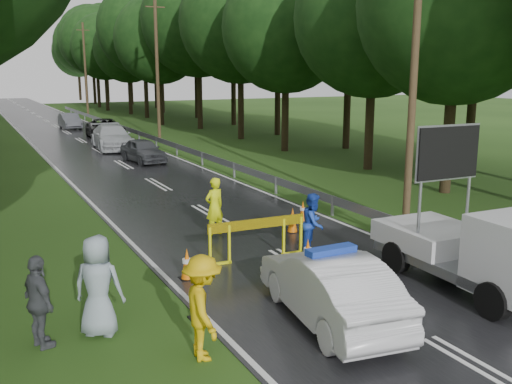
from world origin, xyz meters
TOP-DOWN VIEW (x-y plane):
  - ground at (0.00, 0.00)m, footprint 160.00×160.00m
  - road at (0.00, 30.00)m, footprint 7.00×140.00m
  - guardrail at (3.70, 29.67)m, footprint 0.12×60.06m
  - utility_pole_near at (5.20, 2.00)m, footprint 1.40×0.24m
  - utility_pole_mid at (5.20, 28.00)m, footprint 1.40×0.24m
  - utility_pole_far at (5.20, 54.00)m, footprint 1.40×0.24m
  - police_sedan at (-1.20, -2.99)m, footprint 2.05×4.39m
  - work_truck at (2.68, -3.18)m, footprint 2.18×4.62m
  - barrier at (-0.78, 1.00)m, footprint 2.72×0.20m
  - officer at (-0.85, 3.65)m, footprint 0.74×0.58m
  - civilian at (0.87, 0.84)m, footprint 1.03×1.01m
  - bystander_left at (-4.00, -3.23)m, footprint 0.85×1.28m
  - bystander_mid at (-6.45, -1.54)m, footprint 0.70×1.10m
  - bystander_right at (-5.40, -1.50)m, footprint 1.13×1.05m
  - queue_car_first at (1.23, 18.45)m, footprint 1.90×3.90m
  - queue_car_second at (0.96, 24.45)m, footprint 2.44×5.38m
  - queue_car_third at (1.89, 30.45)m, footprint 2.74×5.31m
  - queue_car_fourth at (0.80, 39.14)m, footprint 1.45×4.04m
  - cone_near_left at (-3.50, -1.72)m, footprint 0.36×0.36m
  - cone_center at (0.17, 0.00)m, footprint 0.34×0.34m
  - cone_far at (1.40, 2.83)m, footprint 0.37×0.37m
  - cone_left_mid at (-2.91, 0.50)m, footprint 0.37×0.37m
  - cone_right at (2.40, 3.84)m, footprint 0.33×0.33m

SIDE VIEW (x-z plane):
  - ground at x=0.00m, z-range 0.00..0.00m
  - road at x=0.00m, z-range 0.00..0.02m
  - cone_right at x=2.40m, z-range -0.01..0.68m
  - cone_center at x=0.17m, z-range -0.01..0.72m
  - cone_near_left at x=-3.50m, z-range -0.01..0.76m
  - cone_left_mid at x=-2.91m, z-range -0.01..0.76m
  - cone_far at x=1.40m, z-range -0.01..0.77m
  - guardrail at x=3.70m, z-range 0.20..0.90m
  - queue_car_first at x=1.23m, z-range 0.00..1.28m
  - queue_car_fourth at x=0.80m, z-range 0.00..1.33m
  - police_sedan at x=-1.20m, z-range -0.07..1.46m
  - queue_car_third at x=1.89m, z-range 0.00..1.43m
  - queue_car_second at x=0.96m, z-range 0.00..1.53m
  - civilian at x=0.87m, z-range 0.00..1.67m
  - barrier at x=-0.78m, z-range 0.29..1.41m
  - bystander_mid at x=-6.45m, z-range 0.00..1.73m
  - officer at x=-0.85m, z-range 0.00..1.78m
  - bystander_left at x=-4.00m, z-range 0.00..1.86m
  - bystander_right at x=-5.40m, z-range 0.00..1.95m
  - work_truck at x=2.68m, z-range -0.83..2.80m
  - utility_pole_near at x=5.20m, z-range 0.06..10.06m
  - utility_pole_mid at x=5.20m, z-range 0.06..10.06m
  - utility_pole_far at x=5.20m, z-range 0.06..10.06m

